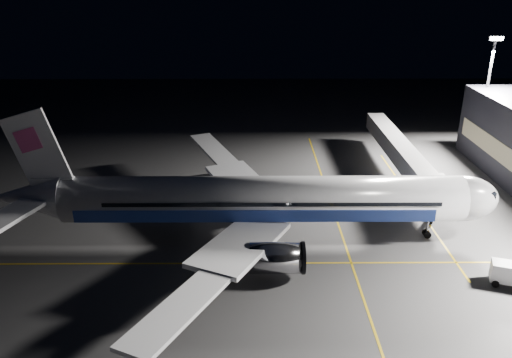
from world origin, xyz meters
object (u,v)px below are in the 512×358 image
at_px(airliner, 254,200).
at_px(safety_cone_c, 248,191).
at_px(baggage_tug, 215,171).
at_px(safety_cone_b, 275,199).
at_px(jet_bridge, 402,154).
at_px(safety_cone_a, 218,190).
at_px(floodlight_mast_north, 488,85).

xyz_separation_m(airliner, safety_cone_c, (-0.95, 13.56, -4.86)).
xyz_separation_m(baggage_tug, safety_cone_b, (9.28, -9.86, -0.40)).
bearing_deg(jet_bridge, safety_cone_b, -160.26).
relative_size(jet_bridge, safety_cone_c, 56.26).
xyz_separation_m(airliner, safety_cone_a, (-5.46, 14.00, -4.88)).
relative_size(baggage_tug, safety_cone_a, 4.47).
relative_size(jet_bridge, baggage_tug, 13.41).
bearing_deg(jet_bridge, airliner, -141.96).
bearing_deg(baggage_tug, safety_cone_c, -73.50).
bearing_deg(airliner, floodlight_mast_north, 37.91).
distance_m(floodlight_mast_north, baggage_tug, 50.03).
distance_m(airliner, jet_bridge, 29.31).
height_order(floodlight_mast_north, safety_cone_b, floodlight_mast_north).
height_order(airliner, baggage_tug, airliner).
xyz_separation_m(jet_bridge, safety_cone_a, (-28.54, -4.06, -4.30)).
relative_size(safety_cone_a, safety_cone_c, 0.94).
bearing_deg(safety_cone_c, safety_cone_b, -34.11).
height_order(jet_bridge, floodlight_mast_north, floodlight_mast_north).
bearing_deg(baggage_tug, safety_cone_b, -66.74).
relative_size(baggage_tug, safety_cone_c, 4.19).
bearing_deg(floodlight_mast_north, safety_cone_a, -158.87).
bearing_deg(airliner, safety_cone_b, 74.40).
relative_size(floodlight_mast_north, safety_cone_a, 36.08).
relative_size(floodlight_mast_north, safety_cone_c, 33.86).
distance_m(jet_bridge, baggage_tug, 29.70).
height_order(baggage_tug, safety_cone_b, baggage_tug).
xyz_separation_m(baggage_tug, safety_cone_c, (5.31, -7.17, -0.40)).
xyz_separation_m(baggage_tug, safety_cone_a, (0.79, -6.73, -0.42)).
xyz_separation_m(safety_cone_a, safety_cone_c, (4.51, -0.44, 0.02)).
bearing_deg(baggage_tug, floodlight_mast_north, -6.63).
bearing_deg(safety_cone_b, safety_cone_a, 159.72).
xyz_separation_m(airliner, baggage_tug, (-6.25, 20.73, -4.45)).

